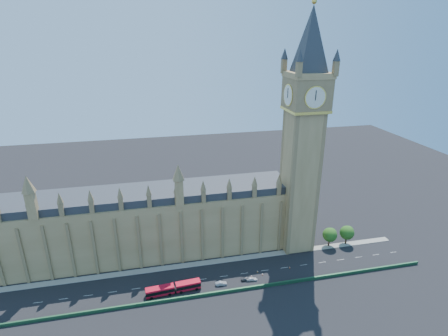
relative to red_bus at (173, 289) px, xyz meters
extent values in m
plane|color=black|center=(15.04, 4.86, -1.71)|extent=(400.00, 400.00, 0.00)
cube|color=olive|center=(-9.96, 26.86, 10.79)|extent=(120.00, 20.00, 25.00)
cube|color=#2D3035|center=(-9.96, 26.86, 24.79)|extent=(120.00, 18.00, 3.00)
cube|color=olive|center=(53.04, 18.86, 27.29)|extent=(12.00, 12.00, 58.00)
cube|color=olive|center=(53.04, 18.86, 62.29)|extent=(14.00, 14.00, 12.00)
cylinder|color=silver|center=(53.04, 11.71, 62.29)|extent=(7.20, 0.30, 7.20)
cube|color=olive|center=(53.04, 18.86, 69.29)|extent=(14.50, 14.50, 2.00)
pyramid|color=#2D3035|center=(53.04, 18.86, 92.29)|extent=(20.59, 20.59, 22.00)
sphere|color=#F2C64C|center=(53.04, 18.86, 93.09)|extent=(1.80, 1.80, 1.80)
cube|color=#1E4C2D|center=(15.04, -4.14, -1.11)|extent=(160.00, 0.60, 1.20)
cube|color=gray|center=(15.04, 14.36, -1.63)|extent=(160.00, 3.00, 0.16)
cylinder|color=#382619|center=(67.04, 14.86, 0.29)|extent=(0.70, 0.70, 4.00)
sphere|color=#164612|center=(67.04, 14.86, 3.79)|extent=(6.00, 6.00, 6.00)
sphere|color=#164612|center=(67.84, 15.16, 4.39)|extent=(4.38, 4.38, 4.38)
cylinder|color=#382619|center=(75.04, 14.86, 0.29)|extent=(0.70, 0.70, 4.00)
sphere|color=#164612|center=(75.04, 14.86, 3.79)|extent=(6.00, 6.00, 6.00)
sphere|color=#164612|center=(75.84, 15.16, 4.39)|extent=(4.38, 4.38, 4.38)
cube|color=red|center=(-4.62, -0.37, -0.09)|extent=(9.91, 3.47, 3.24)
cube|color=red|center=(5.19, 0.41, -0.09)|extent=(8.84, 3.38, 3.24)
cube|color=black|center=(-4.62, -0.37, 0.30)|extent=(9.97, 3.52, 1.23)
cube|color=black|center=(5.19, 0.41, 0.30)|extent=(8.89, 3.43, 1.23)
cylinder|color=black|center=(0.01, 0.00, -0.25)|extent=(1.05, 2.65, 2.59)
cylinder|color=black|center=(-7.62, -1.96, -1.17)|extent=(1.10, 0.41, 1.08)
cylinder|color=black|center=(-7.83, 0.73, -1.17)|extent=(1.10, 0.41, 1.08)
cylinder|color=black|center=(-1.41, -1.47, -1.17)|extent=(1.10, 0.41, 1.08)
cylinder|color=black|center=(-1.62, 1.23, -1.17)|extent=(1.10, 0.41, 1.08)
cylinder|color=black|center=(2.54, -1.15, -1.17)|extent=(1.10, 0.41, 1.08)
cylinder|color=black|center=(2.32, 1.54, -1.17)|extent=(1.10, 0.41, 1.08)
cylinder|color=black|center=(8.05, -0.72, -1.17)|extent=(1.10, 0.41, 1.08)
cylinder|color=black|center=(7.84, 1.98, -1.17)|extent=(1.10, 0.41, 1.08)
imported|color=#46484E|center=(26.75, 0.99, -1.02)|extent=(4.17, 1.96, 1.38)
imported|color=#A4A6AB|center=(17.04, 0.29, -1.03)|extent=(4.23, 1.73, 1.36)
imported|color=silver|center=(28.60, 0.32, -1.12)|extent=(4.17, 2.01, 1.17)
cube|color=black|center=(29.04, 2.20, -1.69)|extent=(0.48, 0.48, 0.04)
cone|color=#EA5B0C|center=(29.04, 2.20, -1.37)|extent=(0.53, 0.53, 0.67)
cylinder|color=white|center=(29.04, 2.20, -1.28)|extent=(0.32, 0.32, 0.11)
cube|color=black|center=(33.40, 2.45, -1.69)|extent=(0.46, 0.46, 0.04)
cone|color=#FE4E0D|center=(33.40, 2.45, -1.36)|extent=(0.50, 0.50, 0.69)
cylinder|color=white|center=(33.40, 2.45, -1.26)|extent=(0.34, 0.34, 0.12)
cube|color=black|center=(32.13, 4.43, -1.69)|extent=(0.37, 0.37, 0.04)
cone|color=orange|center=(32.13, 4.43, -1.39)|extent=(0.40, 0.40, 0.63)
cylinder|color=white|center=(32.13, 4.43, -1.30)|extent=(0.31, 0.31, 0.11)
cube|color=black|center=(45.01, 4.16, -1.69)|extent=(0.41, 0.41, 0.04)
cone|color=#FF590D|center=(45.01, 4.16, -1.39)|extent=(0.45, 0.45, 0.63)
cylinder|color=white|center=(45.01, 4.16, -1.30)|extent=(0.31, 0.31, 0.11)
camera|label=1|loc=(-3.93, -100.13, 82.25)|focal=28.00mm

